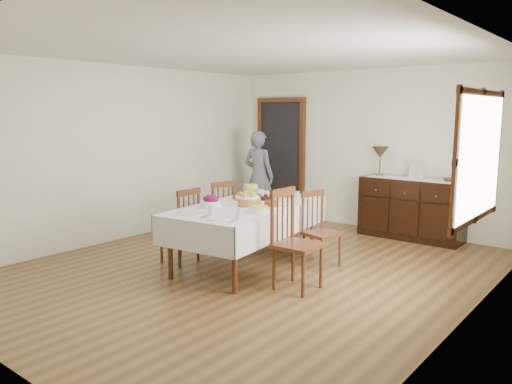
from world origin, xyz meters
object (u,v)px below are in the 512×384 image
Objects in this scene: table_lamp at (380,153)px; dining_table at (247,212)px; chair_right_near at (294,239)px; chair_right_far at (319,228)px; person at (259,173)px; chair_left_near at (182,226)px; chair_left_far at (219,214)px; sideboard at (411,209)px.

dining_table is at bearing -101.64° from table_lamp.
table_lamp reaches higher than chair_right_near.
table_lamp is at bearing 19.01° from chair_right_far.
person reaches higher than chair_right_near.
table_lamp is (1.21, 3.09, 0.78)m from chair_left_near.
chair_right_near reaches higher than chair_left_far.
chair_left_far reaches higher than sideboard.
dining_table is 5.12× the size of table_lamp.
table_lamp reaches higher than chair_left_near.
person reaches higher than chair_right_far.
table_lamp is at bearing 177.09° from sideboard.
chair_right_near is at bearing 93.78° from chair_left_near.
dining_table is at bearing 80.32° from chair_left_far.
person is (-2.61, -0.45, 0.39)m from sideboard.
table_lamp is (0.54, 2.61, 0.60)m from dining_table.
chair_left_near reaches higher than chair_right_far.
table_lamp is at bearing 157.62° from chair_left_near.
person is at bearing -167.05° from table_lamp.
chair_left_near is 0.88m from chair_left_far.
sideboard is at bearing -4.15° from chair_right_near.
table_lamp is (-0.19, 2.08, 0.80)m from chair_right_far.
dining_table is 2.73m from table_lamp.
person is at bearing -170.32° from sideboard.
chair_left_near is 2.78m from person.
table_lamp is at bearing 71.30° from dining_table.
chair_left_far is 2.74m from table_lamp.
chair_left_near is at bearing 25.81° from chair_left_far.
dining_table is 2.42× the size of chair_left_near.
chair_left_far is 1.02× the size of chair_right_far.
sideboard is 0.90× the size of person.
chair_right_near is at bearing -92.89° from sideboard.
chair_left_near reaches higher than chair_left_far.
chair_left_far is at bearing -131.39° from sideboard.
chair_left_near is 0.89× the size of chair_right_near.
chair_right_far is (-0.22, 0.88, -0.08)m from chair_right_near.
person reaches higher than table_lamp.
table_lamp is at bearing -172.30° from person.
chair_left_near is 1.62m from chair_right_near.
chair_right_far reaches higher than dining_table.
chair_right_near is 2.38× the size of table_lamp.
sideboard is at bearing 60.03° from dining_table.
sideboard is 3.33× the size of table_lamp.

